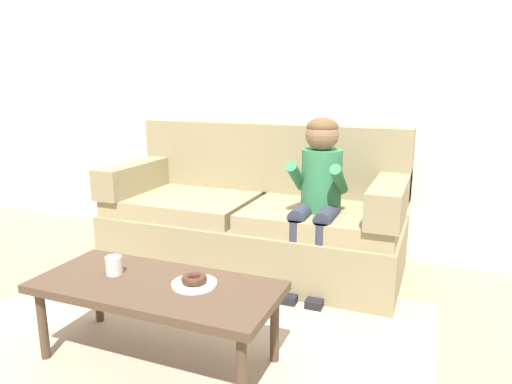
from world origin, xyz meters
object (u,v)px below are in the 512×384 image
(mug, at_px, (114,265))
(toy_controller, at_px, (142,293))
(couch, at_px, (255,217))
(person_child, at_px, (318,187))
(coffee_table, at_px, (156,291))
(donut, at_px, (194,279))

(mug, distance_m, toy_controller, 0.73)
(mug, bearing_deg, toy_controller, 114.23)
(couch, xyz_separation_m, mug, (-0.21, -1.32, 0.09))
(person_child, bearing_deg, couch, 157.37)
(coffee_table, height_order, donut, donut)
(couch, xyz_separation_m, toy_controller, (-0.45, -0.78, -0.33))
(coffee_table, relative_size, mug, 12.88)
(coffee_table, xyz_separation_m, donut, (0.18, 0.05, 0.07))
(coffee_table, relative_size, donut, 9.66)
(couch, height_order, toy_controller, couch)
(couch, distance_m, person_child, 0.64)
(coffee_table, bearing_deg, donut, 14.45)
(couch, relative_size, toy_controller, 9.24)
(coffee_table, distance_m, mug, 0.26)
(coffee_table, bearing_deg, toy_controller, 131.50)
(couch, relative_size, donut, 17.40)
(coffee_table, bearing_deg, couch, 91.55)
(couch, xyz_separation_m, coffee_table, (0.04, -1.33, 0.01))
(toy_controller, bearing_deg, mug, -64.14)
(person_child, bearing_deg, toy_controller, -149.50)
(coffee_table, height_order, toy_controller, coffee_table)
(coffee_table, relative_size, toy_controller, 5.13)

